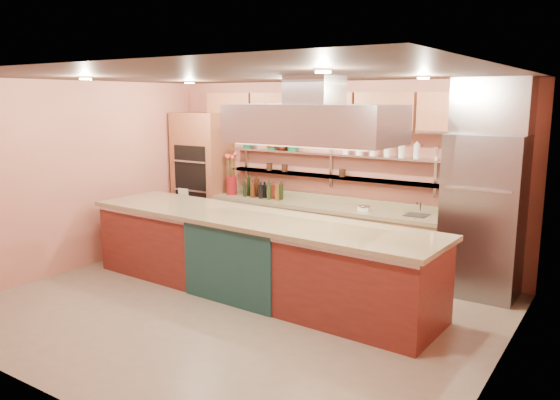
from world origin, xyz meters
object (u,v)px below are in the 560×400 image
Objects in this scene: refrigerator at (483,216)px; copper_kettle at (283,145)px; kitchen_scale at (364,207)px; green_canister at (293,145)px; flower_vase at (232,185)px; island at (253,255)px.

refrigerator is 3.33m from copper_kettle.
kitchen_scale is 1.62m from green_canister.
refrigerator reaches higher than kitchen_scale.
green_canister is at bearing 11.45° from flower_vase.
refrigerator is 12.49× the size of kitchen_scale.
copper_kettle is at bearing 13.84° from flower_vase.
island is at bearing -44.65° from flower_vase.
kitchen_scale is at bearing -8.00° from copper_kettle.
refrigerator is 0.42× the size of island.
flower_vase is 1.88× the size of kitchen_scale.
refrigerator is 3.02m from island.
flower_vase is 1.16m from copper_kettle.
refrigerator reaches higher than copper_kettle.
flower_vase is 1.67× the size of green_canister.
green_canister reaches higher than kitchen_scale.
island is 25.97× the size of copper_kettle.
green_canister reaches higher than copper_kettle.
island is at bearing -147.53° from refrigerator.
island reaches higher than kitchen_scale.
island is at bearing -100.99° from kitchen_scale.
green_canister is at bearing 0.00° from copper_kettle.
green_canister is (0.19, 0.00, 0.02)m from copper_kettle.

